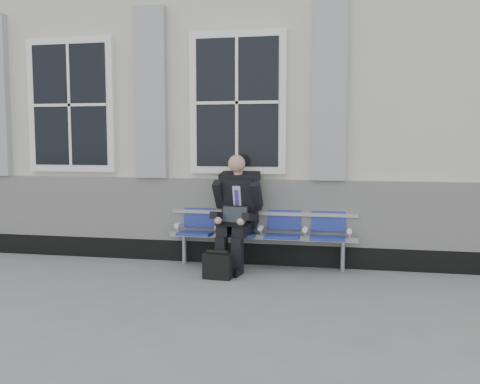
# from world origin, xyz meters

# --- Properties ---
(ground) EXTENTS (70.00, 70.00, 0.00)m
(ground) POSITION_xyz_m (0.00, 0.00, 0.00)
(ground) COLOR slate
(ground) RESTS_ON ground
(station_building) EXTENTS (14.40, 4.40, 4.49)m
(station_building) POSITION_xyz_m (-0.02, 3.47, 2.22)
(station_building) COLOR beige
(station_building) RESTS_ON ground
(bench) EXTENTS (2.60, 0.47, 0.91)m
(bench) POSITION_xyz_m (0.71, 1.32, 0.55)
(bench) COLOR #9EA0A3
(bench) RESTS_ON ground
(businessman) EXTENTS (0.67, 0.90, 1.54)m
(businessman) POSITION_xyz_m (0.40, 1.18, 0.82)
(businessman) COLOR black
(businessman) RESTS_ON ground
(briefcase) EXTENTS (0.37, 0.18, 0.37)m
(briefcase) POSITION_xyz_m (0.28, 0.57, 0.17)
(briefcase) COLOR black
(briefcase) RESTS_ON ground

